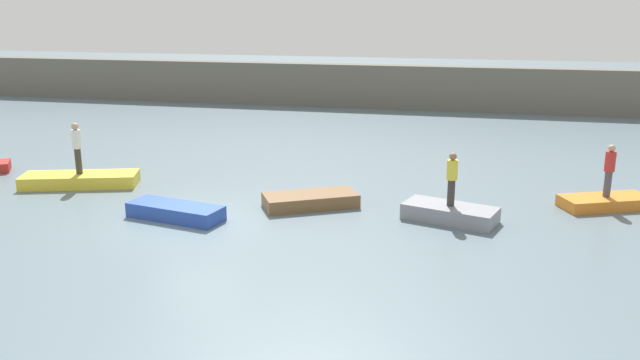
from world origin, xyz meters
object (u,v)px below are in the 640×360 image
person_red_shirt (609,168)px  person_yellow_shirt (452,177)px  rowboat_orange (605,202)px  rowboat_brown (311,200)px  rowboat_yellow (80,180)px  rowboat_grey (450,213)px  rowboat_blue (176,211)px  person_white_shirt (77,145)px

person_red_shirt → person_yellow_shirt: person_yellow_shirt is taller
rowboat_orange → rowboat_brown: bearing=168.9°
rowboat_yellow → rowboat_orange: rowboat_yellow is taller
rowboat_brown → rowboat_orange: 9.36m
rowboat_orange → rowboat_yellow: bearing=161.3°
person_red_shirt → person_yellow_shirt: bearing=-153.3°
rowboat_grey → rowboat_orange: bearing=44.1°
rowboat_orange → person_yellow_shirt: 5.46m
rowboat_orange → person_red_shirt: person_red_shirt is taller
rowboat_brown → rowboat_blue: bearing=-179.3°
rowboat_brown → person_white_shirt: person_white_shirt is taller
rowboat_yellow → rowboat_orange: bearing=-12.9°
rowboat_yellow → person_white_shirt: (0.00, 0.00, 1.25)m
rowboat_grey → person_yellow_shirt: 1.13m
rowboat_blue → rowboat_orange: bearing=29.2°
rowboat_brown → person_white_shirt: size_ratio=1.61×
rowboat_blue → person_white_shirt: 5.66m
rowboat_blue → person_white_shirt: person_white_shirt is taller
rowboat_yellow → rowboat_grey: 12.96m
person_white_shirt → person_red_shirt: bearing=4.6°
rowboat_orange → person_white_shirt: 17.79m
rowboat_blue → person_yellow_shirt: (8.06, 1.64, 1.14)m
rowboat_yellow → rowboat_blue: bearing=-45.8°
rowboat_yellow → rowboat_blue: same height
person_white_shirt → rowboat_brown: bearing=-3.6°
rowboat_grey → rowboat_yellow: bearing=-166.9°
rowboat_grey → person_red_shirt: (4.76, 2.40, 1.06)m
rowboat_grey → person_yellow_shirt: size_ratio=1.69×
rowboat_yellow → person_yellow_shirt: person_yellow_shirt is taller
rowboat_brown → rowboat_grey: 4.40m
rowboat_grey → person_white_shirt: size_ratio=1.49×
rowboat_brown → rowboat_orange: rowboat_brown is taller
person_white_shirt → rowboat_yellow: bearing=0.0°
rowboat_blue → person_yellow_shirt: 8.30m
rowboat_yellow → rowboat_orange: 17.74m
rowboat_blue → rowboat_grey: rowboat_grey is taller
person_red_shirt → person_yellow_shirt: (-4.76, -2.40, 0.06)m
rowboat_yellow → rowboat_blue: 5.52m
rowboat_grey → person_red_shirt: 5.44m
rowboat_brown → person_yellow_shirt: (4.38, -0.43, 1.15)m
person_white_shirt → person_yellow_shirt: size_ratio=1.13×
rowboat_grey → person_yellow_shirt: (0.00, 0.00, 1.13)m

